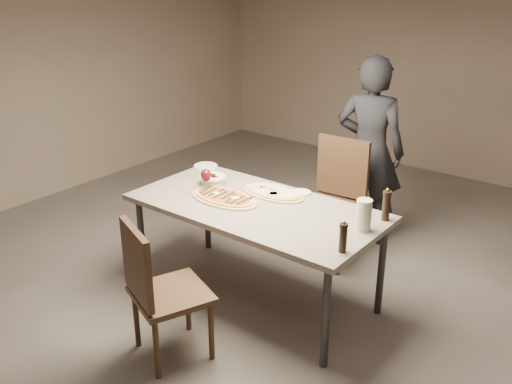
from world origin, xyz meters
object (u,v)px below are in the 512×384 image
Objects in this scene: zucchini_pizza at (224,198)px; carafe at (364,215)px; bread_basket at (212,179)px; diner at (369,151)px; dining_table at (256,212)px; chair_far at (335,193)px; pepper_mill_left at (386,205)px; ham_pizza at (273,192)px; chair_near at (157,285)px.

carafe reaches higher than zucchini_pizza.
bread_basket is 1.30m from carafe.
zucchini_pizza is 0.34× the size of diner.
chair_far is (0.10, 0.94, -0.13)m from dining_table.
chair_far is at bearing 140.30° from pepper_mill_left.
ham_pizza reaches higher than dining_table.
carafe is (-0.05, -0.23, -0.00)m from pepper_mill_left.
pepper_mill_left is 1.26m from diner.
dining_table is 8.65× the size of carafe.
dining_table is at bearing 80.41° from chair_far.
bread_basket is at bearing 167.28° from dining_table.
zucchini_pizza is 0.55× the size of chair_far.
chair_far reaches higher than chair_near.
diner is (0.68, 1.28, 0.03)m from bread_basket.
dining_table is 7.94× the size of pepper_mill_left.
dining_table is at bearing -12.72° from bread_basket.
bread_basket is 0.99× the size of carafe.
diner is at bearing -100.61° from chair_far.
carafe is 1.43m from diner.
diner reaches higher than dining_table.
chair_far is (0.13, 0.70, -0.20)m from ham_pizza.
chair_far is (0.62, 0.82, -0.23)m from bread_basket.
diner is (0.16, 1.39, 0.13)m from dining_table.
diner is at bearing 83.44° from dining_table.
diner is at bearing 75.49° from zucchini_pizza.
chair_far reaches higher than carafe.
diner reaches higher than ham_pizza.
ham_pizza is 2.25× the size of pepper_mill_left.
dining_table is 0.54m from bread_basket.
bread_basket is at bearing -170.95° from pepper_mill_left.
zucchini_pizza is 1.08m from chair_far.
diner is at bearing 115.85° from carafe.
ham_pizza is at bearing -173.66° from pepper_mill_left.
chair_near is at bearing 73.76° from diner.
pepper_mill_left reaches higher than bread_basket.
carafe is 0.13× the size of diner.
dining_table is 1.09× the size of diner.
chair_far is at bearing 107.48° from chair_near.
diner is (0.21, 2.32, 0.30)m from chair_near.
chair_near is at bearing -74.20° from ham_pizza.
chair_near is (-0.05, -0.92, -0.17)m from dining_table.
carafe reaches higher than ham_pizza.
diner is (0.40, 1.46, 0.06)m from zucchini_pizza.
pepper_mill_left reaches higher than ham_pizza.
ham_pizza is 0.82m from carafe.
ham_pizza is 0.51× the size of chair_far.
diner is at bearing 106.94° from chair_near.
diner is (0.18, 1.16, 0.06)m from ham_pizza.
pepper_mill_left is at bearing 23.20° from ham_pizza.
carafe is (0.78, 0.10, 0.16)m from dining_table.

